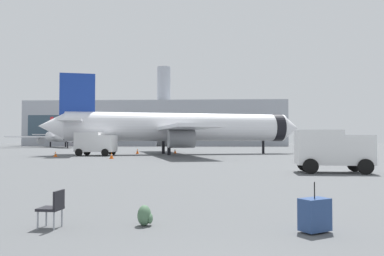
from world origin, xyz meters
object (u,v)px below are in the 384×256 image
(airplane_taxiing, at_px, (59,136))
(safety_cone_outer, at_px, (175,151))
(safety_cone_far, at_px, (56,154))
(traveller_backpack, at_px, (145,216))
(rolling_suitcase, at_px, (315,214))
(gate_chair, at_px, (53,206))
(cargo_van, at_px, (332,149))
(safety_cone_near, at_px, (112,155))
(service_truck, at_px, (95,143))
(airplane_at_gate, at_px, (179,127))
(safety_cone_mid, at_px, (137,151))

(airplane_taxiing, bearing_deg, safety_cone_outer, -50.50)
(airplane_taxiing, xyz_separation_m, safety_cone_far, (20.50, -52.13, -2.54))
(traveller_backpack, bearing_deg, safety_cone_far, 115.27)
(airplane_taxiing, bearing_deg, rolling_suitcase, -65.01)
(rolling_suitcase, xyz_separation_m, gate_chair, (-5.86, 0.11, 0.11))
(airplane_taxiing, relative_size, gate_chair, 28.84)
(gate_chair, bearing_deg, cargo_van, 54.42)
(safety_cone_far, bearing_deg, cargo_van, -38.51)
(safety_cone_far, bearing_deg, safety_cone_near, -28.34)
(service_truck, distance_m, safety_cone_outer, 12.64)
(service_truck, xyz_separation_m, rolling_suitcase, (16.63, -38.63, -1.22))
(service_truck, distance_m, traveller_backpack, 40.27)
(airplane_taxiing, height_order, safety_cone_outer, airplane_taxiing)
(safety_cone_near, relative_size, traveller_backpack, 1.47)
(airplane_at_gate, xyz_separation_m, safety_cone_mid, (-5.95, 1.45, -3.29))
(service_truck, bearing_deg, safety_cone_outer, 43.82)
(airplane_taxiing, distance_m, safety_cone_near, 62.99)
(safety_cone_near, bearing_deg, safety_cone_outer, 71.87)
(airplane_taxiing, distance_m, safety_cone_mid, 51.19)
(airplane_taxiing, relative_size, rolling_suitcase, 22.55)
(safety_cone_mid, distance_m, safety_cone_far, 12.30)
(cargo_van, distance_m, gate_chair, 18.81)
(safety_cone_far, xyz_separation_m, safety_cone_outer, (12.86, 11.66, -0.01))
(safety_cone_near, height_order, traveller_backpack, safety_cone_near)
(safety_cone_near, bearing_deg, airplane_taxiing, 116.60)
(airplane_at_gate, xyz_separation_m, traveller_backpack, (2.89, -43.28, -3.42))
(safety_cone_far, bearing_deg, service_truck, 37.98)
(airplane_taxiing, relative_size, safety_cone_mid, 32.97)
(safety_cone_mid, height_order, traveller_backpack, safety_cone_mid)
(cargo_van, bearing_deg, safety_cone_far, 141.49)
(safety_cone_mid, relative_size, safety_cone_far, 1.17)
(safety_cone_near, distance_m, rolling_suitcase, 34.00)
(cargo_van, bearing_deg, safety_cone_outer, 111.58)
(cargo_van, xyz_separation_m, safety_cone_mid, (-17.72, 29.82, -1.08))
(airplane_taxiing, distance_m, service_truck, 54.86)
(safety_cone_outer, relative_size, gate_chair, 0.72)
(safety_cone_near, distance_m, safety_cone_mid, 13.68)
(safety_cone_near, distance_m, traveller_backpack, 32.31)
(airplane_taxiing, distance_m, gate_chair, 94.48)
(airplane_at_gate, relative_size, safety_cone_mid, 46.80)
(service_truck, xyz_separation_m, safety_cone_outer, (9.07, 8.71, -1.30))
(safety_cone_far, distance_m, rolling_suitcase, 41.10)
(safety_cone_far, bearing_deg, airplane_at_gate, 30.50)
(airplane_at_gate, relative_size, airplane_taxiing, 1.42)
(safety_cone_near, relative_size, safety_cone_outer, 1.15)
(airplane_taxiing, height_order, rolling_suitcase, airplane_taxiing)
(safety_cone_mid, bearing_deg, gate_chair, -81.43)
(service_truck, relative_size, rolling_suitcase, 4.57)
(safety_cone_far, bearing_deg, safety_cone_outer, 42.21)
(gate_chair, bearing_deg, airplane_at_gate, 91.10)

